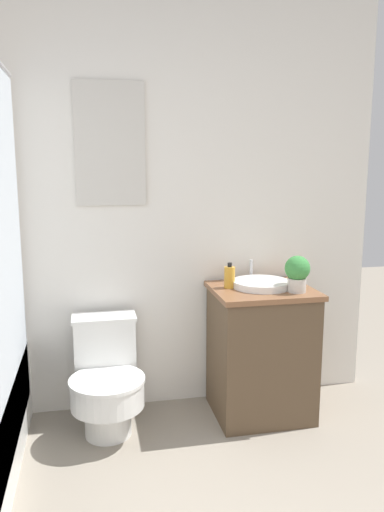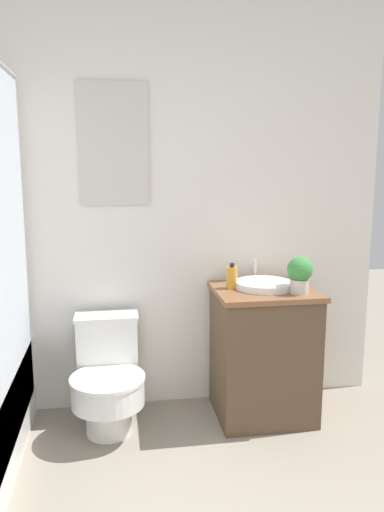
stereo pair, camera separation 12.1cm
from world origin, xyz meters
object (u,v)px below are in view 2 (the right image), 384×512
at_px(sink, 264,285).
at_px(potted_plant, 300,273).
at_px(soap_bottle, 232,277).
at_px(toilet, 108,378).

xyz_separation_m(sink, potted_plant, (0.16, -0.15, 0.09)).
bearing_deg(potted_plant, sink, 137.87).
bearing_deg(soap_bottle, potted_plant, -26.24).
xyz_separation_m(toilet, sink, (0.92, 0.03, 0.50)).
height_order(toilet, sink, sink).
bearing_deg(potted_plant, toilet, 174.05).
relative_size(sink, soap_bottle, 2.50).
xyz_separation_m(toilet, potted_plant, (1.08, -0.11, 0.60)).
height_order(soap_bottle, potted_plant, potted_plant).
height_order(toilet, soap_bottle, soap_bottle).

